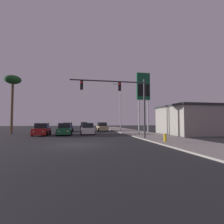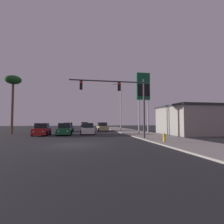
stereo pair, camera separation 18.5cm
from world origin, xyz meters
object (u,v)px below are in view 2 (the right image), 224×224
at_px(car_white, 87,129).
at_px(car_black, 84,125).
at_px(fire_hydrant, 164,138).
at_px(car_red, 42,130).
at_px(car_green, 64,130).
at_px(street_lamp, 120,104).
at_px(car_tan, 102,127).
at_px(traffic_light_mast, 123,95).
at_px(palm_tree_near, 13,83).
at_px(gas_station_sign, 143,90).
at_px(car_blue, 68,127).

relative_size(car_white, car_black, 1.00).
bearing_deg(fire_hydrant, car_red, 139.09).
distance_m(car_green, street_lamp, 12.36).
xyz_separation_m(car_tan, traffic_light_mast, (0.10, -16.41, 4.01)).
distance_m(car_green, fire_hydrant, 14.66).
xyz_separation_m(traffic_light_mast, palm_tree_near, (-14.73, 10.83, 3.04)).
xyz_separation_m(car_black, street_lamp, (6.22, -15.18, 4.36)).
relative_size(car_red, palm_tree_near, 0.48).
height_order(car_tan, car_black, same).
bearing_deg(car_white, gas_station_sign, 166.92).
xyz_separation_m(street_lamp, fire_hydrant, (-0.08, -17.54, -4.63)).
xyz_separation_m(car_green, fire_hydrant, (9.54, -11.12, -0.27)).
relative_size(car_green, gas_station_sign, 0.48).
height_order(car_white, gas_station_sign, gas_station_sign).
height_order(car_green, street_lamp, street_lamp).
distance_m(car_blue, car_white, 8.14).
bearing_deg(car_green, palm_tree_near, -23.24).
relative_size(traffic_light_mast, street_lamp, 0.91).
bearing_deg(street_lamp, car_white, -137.80).
relative_size(car_green, palm_tree_near, 0.48).
relative_size(car_black, palm_tree_near, 0.48).
height_order(car_black, palm_tree_near, palm_tree_near).
bearing_deg(fire_hydrant, gas_station_sign, 79.64).
relative_size(car_black, street_lamp, 0.48).
height_order(car_green, car_blue, same).
bearing_deg(car_tan, palm_tree_near, 18.82).
distance_m(car_red, car_black, 22.76).
distance_m(car_blue, street_lamp, 10.72).
bearing_deg(traffic_light_mast, fire_hydrant, -51.75).
distance_m(car_tan, car_white, 8.91).
bearing_deg(car_tan, car_red, 41.72).
height_order(car_white, street_lamp, street_lamp).
distance_m(car_red, car_white, 6.33).
bearing_deg(palm_tree_near, street_lamp, 9.86).
bearing_deg(palm_tree_near, car_white, -13.37).
bearing_deg(fire_hydrant, car_green, 130.65).
xyz_separation_m(car_red, traffic_light_mast, (9.68, -7.23, 4.01)).
distance_m(car_tan, car_green, 11.09).
distance_m(gas_station_sign, palm_tree_near, 19.98).
bearing_deg(fire_hydrant, palm_tree_near, 140.59).
xyz_separation_m(car_blue, palm_tree_near, (-8.03, -4.75, 7.05)).
height_order(traffic_light_mast, gas_station_sign, gas_station_sign).
bearing_deg(car_tan, car_white, 66.13).
bearing_deg(gas_station_sign, car_red, 176.02).
bearing_deg(palm_tree_near, car_blue, 30.63).
xyz_separation_m(street_lamp, palm_tree_near, (-17.68, -3.07, 2.69)).
height_order(car_black, traffic_light_mast, traffic_light_mast).
distance_m(car_green, palm_tree_near, 11.22).
height_order(car_tan, car_white, same).
bearing_deg(car_tan, car_blue, 5.11).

